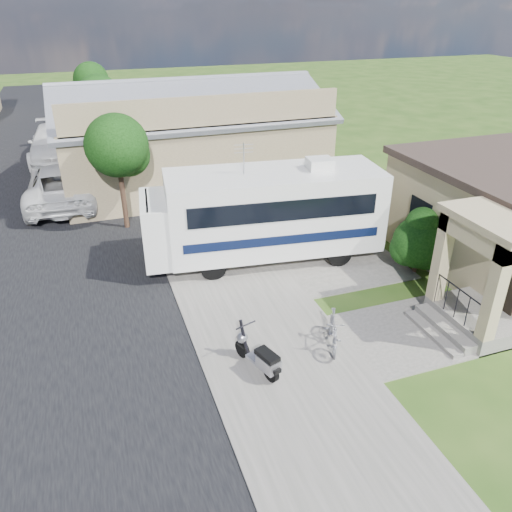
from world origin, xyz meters
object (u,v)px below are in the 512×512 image
object	(u,v)px
motorhome	(265,212)
garden_hose	(430,317)
van	(54,143)
bicycle	(333,332)
pickup_truck	(63,183)
scooter	(259,356)
shrub	(420,239)

from	to	relation	value
motorhome	garden_hose	xyz separation A→B (m)	(3.22, -5.20, -1.71)
van	garden_hose	distance (m)	23.17
bicycle	van	size ratio (longest dim) A/B	0.26
pickup_truck	garden_hose	bearing A→B (deg)	129.24
pickup_truck	bicycle	bearing A→B (deg)	118.59
bicycle	pickup_truck	size ratio (longest dim) A/B	0.26
bicycle	garden_hose	distance (m)	3.34
scooter	bicycle	xyz separation A→B (m)	(2.17, 0.29, 0.00)
motorhome	pickup_truck	size ratio (longest dim) A/B	1.31
shrub	van	size ratio (longest dim) A/B	0.37
motorhome	shrub	world-z (taller)	motorhome
bicycle	motorhome	bearing A→B (deg)	111.49
scooter	pickup_truck	size ratio (longest dim) A/B	0.25
shrub	garden_hose	world-z (taller)	shrub
motorhome	van	world-z (taller)	motorhome
shrub	bicycle	distance (m)	5.44
scooter	bicycle	bearing A→B (deg)	-10.93
bicycle	van	xyz separation A→B (m)	(-7.04, 20.97, 0.43)
motorhome	van	bearing A→B (deg)	121.41
bicycle	shrub	bearing A→B (deg)	54.10
motorhome	shrub	size ratio (longest dim) A/B	3.56
pickup_truck	garden_hose	xyz separation A→B (m)	(9.93, -13.42, -0.81)
garden_hose	motorhome	bearing A→B (deg)	121.77
shrub	van	world-z (taller)	shrub
garden_hose	bicycle	bearing A→B (deg)	-175.58
scooter	motorhome	bearing A→B (deg)	49.91
motorhome	van	size ratio (longest dim) A/B	1.32
shrub	scooter	bearing A→B (deg)	-155.18
motorhome	pickup_truck	xyz separation A→B (m)	(-6.71, 8.22, -0.90)
motorhome	bicycle	bearing A→B (deg)	-84.19
motorhome	garden_hose	world-z (taller)	motorhome
scooter	bicycle	size ratio (longest dim) A/B	1.00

